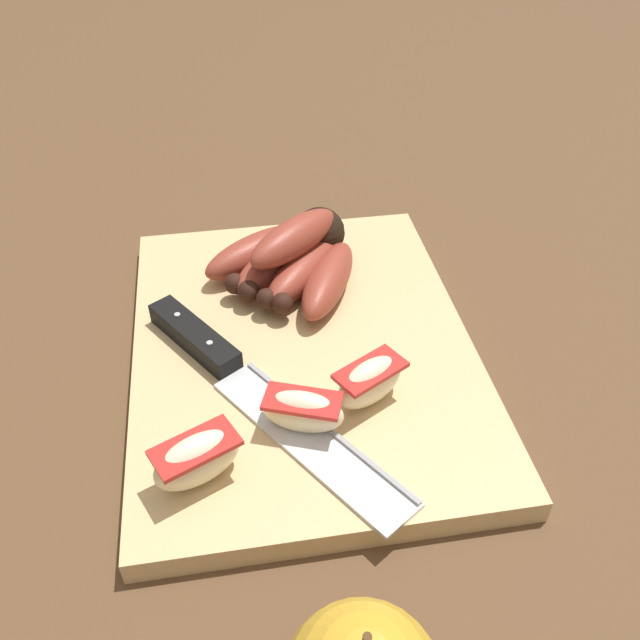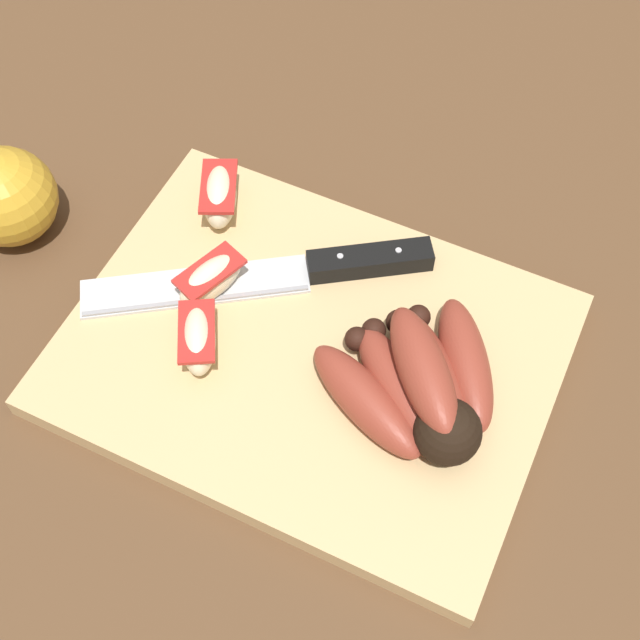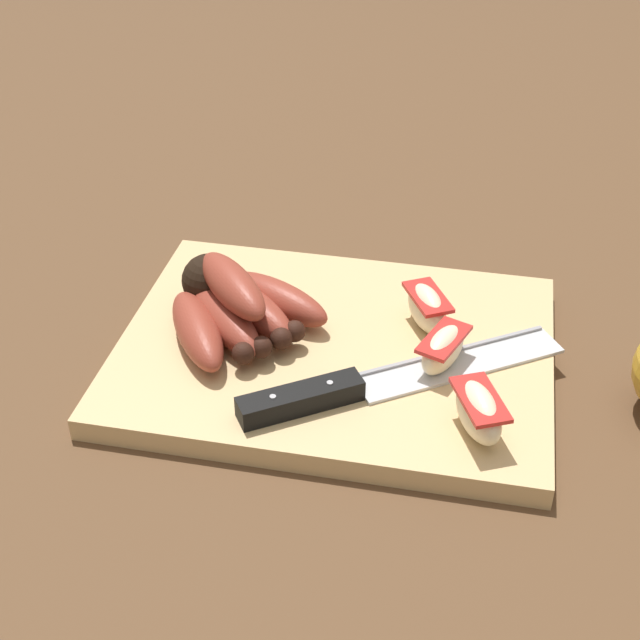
{
  "view_description": "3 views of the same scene",
  "coord_description": "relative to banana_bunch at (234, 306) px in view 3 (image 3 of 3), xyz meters",
  "views": [
    {
      "loc": [
        -0.41,
        0.07,
        0.4
      ],
      "look_at": [
        0.0,
        -0.0,
        0.05
      ],
      "focal_mm": 38.41,
      "sensor_mm": 36.0,
      "label": 1
    },
    {
      "loc": [
        0.16,
        -0.29,
        0.6
      ],
      "look_at": [
        0.01,
        0.02,
        0.05
      ],
      "focal_mm": 49.32,
      "sensor_mm": 36.0,
      "label": 2
    },
    {
      "loc": [
        -0.1,
        0.62,
        0.49
      ],
      "look_at": [
        0.02,
        0.03,
        0.06
      ],
      "focal_mm": 51.09,
      "sensor_mm": 36.0,
      "label": 3
    }
  ],
  "objects": [
    {
      "name": "apple_wedge_middle",
      "position": [
        -0.21,
        0.09,
        -0.0
      ],
      "size": [
        0.05,
        0.07,
        0.04
      ],
      "color": "beige",
      "rests_on": "cutting_board"
    },
    {
      "name": "banana_bunch",
      "position": [
        0.0,
        0.0,
        0.0
      ],
      "size": [
        0.15,
        0.15,
        0.06
      ],
      "color": "black",
      "rests_on": "cutting_board"
    },
    {
      "name": "chefs_knife",
      "position": [
        -0.12,
        0.07,
        -0.02
      ],
      "size": [
        0.25,
        0.18,
        0.02
      ],
      "color": "silver",
      "rests_on": "cutting_board"
    },
    {
      "name": "cutting_board",
      "position": [
        -0.09,
        0.01,
        -0.03
      ],
      "size": [
        0.36,
        0.28,
        0.02
      ],
      "primitive_type": "cube",
      "color": "tan",
      "rests_on": "ground_plane"
    },
    {
      "name": "ground_plane",
      "position": [
        -0.1,
        -0.01,
        -0.04
      ],
      "size": [
        6.0,
        6.0,
        0.0
      ],
      "primitive_type": "plane",
      "color": "brown"
    },
    {
      "name": "apple_wedge_far",
      "position": [
        -0.16,
        -0.03,
        -0.0
      ],
      "size": [
        0.05,
        0.06,
        0.04
      ],
      "color": "beige",
      "rests_on": "cutting_board"
    },
    {
      "name": "apple_wedge_near",
      "position": [
        -0.18,
        0.02,
        -0.0
      ],
      "size": [
        0.04,
        0.06,
        0.03
      ],
      "color": "beige",
      "rests_on": "cutting_board"
    }
  ]
}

